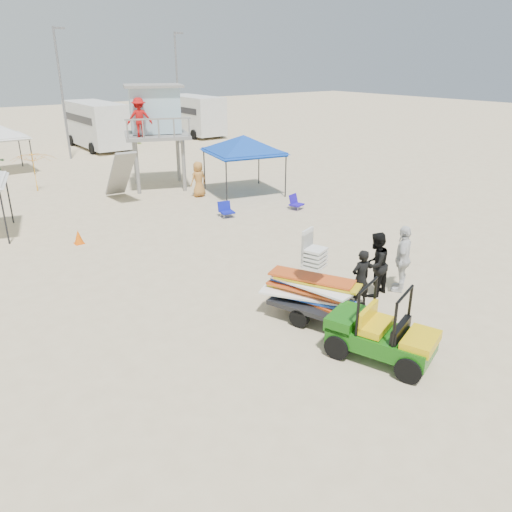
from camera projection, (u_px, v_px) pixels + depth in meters
ground at (318, 354)px, 11.20m from camera, size 140.00×140.00×0.00m
utility_cart at (383, 328)px, 10.73m from camera, size 1.78×2.44×1.67m
surf_trailer at (310, 287)px, 12.44m from camera, size 1.80×2.44×2.11m
man_left at (361, 279)px, 13.08m from camera, size 0.63×0.45×1.60m
man_mid at (375, 264)px, 13.69m from camera, size 1.00×0.85×1.83m
man_right at (403, 259)px, 13.96m from camera, size 1.22×0.98×1.93m
lifeguard_tower at (152, 114)px, 24.45m from camera, size 3.96×3.96×4.89m
canopy_blue at (244, 138)px, 23.62m from camera, size 3.75×3.75×3.21m
umbrella_b at (36, 172)px, 24.59m from camera, size 3.00×3.01×1.94m
cone_far at (78, 237)px, 17.79m from camera, size 0.34×0.34×0.50m
beach_chair_b at (295, 202)px, 21.89m from camera, size 0.67×0.73×0.64m
beach_chair_c at (226, 209)px, 20.81m from camera, size 0.64×0.69×0.64m
rv_mid_right at (96, 123)px, 36.25m from camera, size 2.64×7.00×3.25m
rv_far_right at (194, 114)px, 42.35m from camera, size 2.64×6.60×3.25m
light_pole_left at (62, 95)px, 31.55m from camera, size 0.14×0.14×8.00m
light_pole_right at (178, 89)px, 37.64m from camera, size 0.14×0.14×8.00m
distant_beachgoers at (1, 174)px, 24.66m from camera, size 19.05×17.15×1.80m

